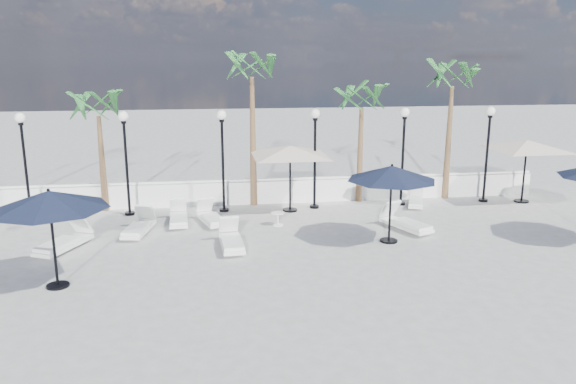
{
  "coord_description": "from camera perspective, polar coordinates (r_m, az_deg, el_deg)",
  "views": [
    {
      "loc": [
        -0.51,
        -14.27,
        5.73
      ],
      "look_at": [
        1.98,
        3.09,
        1.5
      ],
      "focal_mm": 35.0,
      "sensor_mm": 36.0,
      "label": 1
    }
  ],
  "objects": [
    {
      "name": "ground",
      "position": [
        15.39,
        -5.73,
        -8.37
      ],
      "size": [
        100.0,
        100.0,
        0.0
      ],
      "primitive_type": "plane",
      "color": "#969691",
      "rests_on": "ground"
    },
    {
      "name": "balustrade",
      "position": [
        22.41,
        -6.61,
        -0.11
      ],
      "size": [
        26.0,
        0.3,
        1.01
      ],
      "color": "white",
      "rests_on": "ground"
    },
    {
      "name": "lamppost_1",
      "position": [
        22.0,
        -25.26,
        3.8
      ],
      "size": [
        0.36,
        0.36,
        3.84
      ],
      "color": "black",
      "rests_on": "ground"
    },
    {
      "name": "lamppost_2",
      "position": [
        21.24,
        -16.19,
        4.25
      ],
      "size": [
        0.36,
        0.36,
        3.84
      ],
      "color": "black",
      "rests_on": "ground"
    },
    {
      "name": "lamppost_3",
      "position": [
        21.03,
        -6.68,
        4.61
      ],
      "size": [
        0.36,
        0.36,
        3.84
      ],
      "color": "black",
      "rests_on": "ground"
    },
    {
      "name": "lamppost_4",
      "position": [
        21.4,
        2.76,
        4.84
      ],
      "size": [
        0.36,
        0.36,
        3.84
      ],
      "color": "black",
      "rests_on": "ground"
    },
    {
      "name": "lamppost_5",
      "position": [
        22.32,
        11.65,
        4.94
      ],
      "size": [
        0.36,
        0.36,
        3.84
      ],
      "color": "black",
      "rests_on": "ground"
    },
    {
      "name": "lamppost_6",
      "position": [
        23.73,
        19.66,
        4.93
      ],
      "size": [
        0.36,
        0.36,
        3.84
      ],
      "color": "black",
      "rests_on": "ground"
    },
    {
      "name": "palm_1",
      "position": [
        22.03,
        -18.72,
        7.71
      ],
      "size": [
        2.6,
        2.6,
        4.7
      ],
      "color": "brown",
      "rests_on": "ground"
    },
    {
      "name": "palm_2",
      "position": [
        21.65,
        -3.69,
        11.91
      ],
      "size": [
        2.6,
        2.6,
        6.1
      ],
      "color": "brown",
      "rests_on": "ground"
    },
    {
      "name": "palm_3",
      "position": [
        22.46,
        7.49,
        8.9
      ],
      "size": [
        2.6,
        2.6,
        4.9
      ],
      "color": "brown",
      "rests_on": "ground"
    },
    {
      "name": "palm_4",
      "position": [
        23.68,
        16.36,
        10.6
      ],
      "size": [
        2.6,
        2.6,
        5.7
      ],
      "color": "brown",
      "rests_on": "ground"
    },
    {
      "name": "lounger_0",
      "position": [
        18.41,
        -21.8,
        -4.72
      ],
      "size": [
        1.49,
        2.19,
        0.79
      ],
      "rotation": [
        0.0,
        0.0,
        -0.43
      ],
      "color": "white",
      "rests_on": "ground"
    },
    {
      "name": "lounger_2",
      "position": [
        19.27,
        -14.9,
        -3.43
      ],
      "size": [
        1.0,
        2.06,
        0.74
      ],
      "rotation": [
        0.0,
        0.0,
        -0.19
      ],
      "color": "white",
      "rests_on": "ground"
    },
    {
      "name": "lounger_3",
      "position": [
        17.36,
        -5.77,
        -4.91
      ],
      "size": [
        0.76,
        2.02,
        0.74
      ],
      "rotation": [
        0.0,
        0.0,
        0.06
      ],
      "color": "white",
      "rests_on": "ground"
    },
    {
      "name": "lounger_4",
      "position": [
        20.1,
        -11.06,
        -2.55
      ],
      "size": [
        0.71,
        1.91,
        0.71
      ],
      "rotation": [
        0.0,
        0.0,
        0.05
      ],
      "color": "white",
      "rests_on": "ground"
    },
    {
      "name": "lounger_5",
      "position": [
        19.95,
        -7.82,
        -2.55
      ],
      "size": [
        1.11,
        1.98,
        0.71
      ],
      "rotation": [
        0.0,
        0.0,
        0.29
      ],
      "color": "white",
      "rests_on": "ground"
    },
    {
      "name": "lounger_6",
      "position": [
        19.48,
        11.85,
        -3.05
      ],
      "size": [
        1.41,
        2.14,
        0.77
      ],
      "rotation": [
        0.0,
        0.0,
        0.41
      ],
      "color": "white",
      "rests_on": "ground"
    },
    {
      "name": "lounger_7",
      "position": [
        22.69,
        12.87,
        -0.86
      ],
      "size": [
        1.12,
        1.76,
        0.63
      ],
      "rotation": [
        0.0,
        0.0,
        -0.38
      ],
      "color": "white",
      "rests_on": "ground"
    },
    {
      "name": "side_table_0",
      "position": [
        22.13,
        -24.78,
        -1.84
      ],
      "size": [
        0.56,
        0.56,
        0.54
      ],
      "color": "white",
      "rests_on": "ground"
    },
    {
      "name": "side_table_2",
      "position": [
        19.56,
        -1.02,
        -2.62
      ],
      "size": [
        0.48,
        0.48,
        0.46
      ],
      "color": "white",
      "rests_on": "ground"
    },
    {
      "name": "parasol_navy_left",
      "position": [
        15.04,
        -23.09,
        -0.8
      ],
      "size": [
        2.93,
        2.93,
        2.59
      ],
      "color": "black",
      "rests_on": "ground"
    },
    {
      "name": "parasol_navy_mid",
      "position": [
        17.66,
        10.49,
        1.86
      ],
      "size": [
        2.82,
        2.82,
        2.52
      ],
      "color": "black",
      "rests_on": "ground"
    },
    {
      "name": "parasol_cream_sq_a",
      "position": [
        20.94,
        0.22,
        4.69
      ],
      "size": [
        5.5,
        5.5,
        2.7
      ],
      "color": "black",
      "rests_on": "ground"
    },
    {
      "name": "parasol_cream_sq_b",
      "position": [
        24.2,
        23.15,
        4.84
      ],
      "size": [
        5.43,
        5.43,
        2.72
      ],
      "color": "black",
      "rests_on": "ground"
    }
  ]
}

